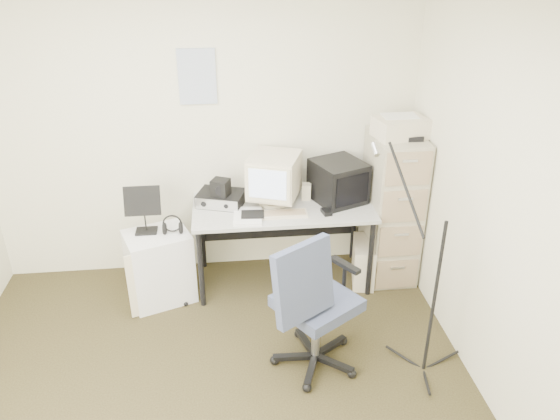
{
  "coord_description": "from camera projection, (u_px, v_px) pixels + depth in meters",
  "views": [
    {
      "loc": [
        0.15,
        -2.6,
        2.76
      ],
      "look_at": [
        0.55,
        0.95,
        0.95
      ],
      "focal_mm": 35.0,
      "sensor_mm": 36.0,
      "label": 1
    }
  ],
  "objects": [
    {
      "name": "floor",
      "position": [
        212.0,
        411.0,
        3.54
      ],
      "size": [
        3.6,
        3.6,
        0.01
      ],
      "primitive_type": "cube",
      "color": "#2D2615",
      "rests_on": "ground"
    },
    {
      "name": "ceiling",
      "position": [
        180.0,
        0.0,
        2.41
      ],
      "size": [
        3.6,
        3.6,
        0.01
      ],
      "primitive_type": "cube",
      "color": "white",
      "rests_on": "ground"
    },
    {
      "name": "wall_back",
      "position": [
        204.0,
        136.0,
        4.57
      ],
      "size": [
        3.6,
        0.02,
        2.5
      ],
      "primitive_type": "cube",
      "color": "beige",
      "rests_on": "ground"
    },
    {
      "name": "wall_right",
      "position": [
        513.0,
        227.0,
        3.15
      ],
      "size": [
        0.02,
        3.6,
        2.5
      ],
      "primitive_type": "cube",
      "color": "beige",
      "rests_on": "ground"
    },
    {
      "name": "wall_calendar",
      "position": [
        197.0,
        77.0,
        4.33
      ],
      "size": [
        0.3,
        0.02,
        0.44
      ],
      "primitive_type": "cube",
      "color": "white",
      "rests_on": "wall_back"
    },
    {
      "name": "filing_cabinet",
      "position": [
        391.0,
        207.0,
        4.72
      ],
      "size": [
        0.4,
        0.6,
        1.3
      ],
      "primitive_type": "cube",
      "color": "tan",
      "rests_on": "floor"
    },
    {
      "name": "printer",
      "position": [
        401.0,
        128.0,
        4.37
      ],
      "size": [
        0.46,
        0.36,
        0.16
      ],
      "primitive_type": "cube",
      "rotation": [
        0.0,
        0.0,
        0.21
      ],
      "color": "beige",
      "rests_on": "filing_cabinet"
    },
    {
      "name": "desk",
      "position": [
        283.0,
        244.0,
        4.72
      ],
      "size": [
        1.5,
        0.7,
        0.73
      ],
      "primitive_type": "cube",
      "color": "#BCBCBC",
      "rests_on": "floor"
    },
    {
      "name": "crt_monitor",
      "position": [
        274.0,
        180.0,
        4.52
      ],
      "size": [
        0.5,
        0.52,
        0.43
      ],
      "primitive_type": "cube",
      "rotation": [
        0.0,
        0.0,
        -0.35
      ],
      "color": "beige",
      "rests_on": "desk"
    },
    {
      "name": "crt_tv",
      "position": [
        338.0,
        181.0,
        4.59
      ],
      "size": [
        0.5,
        0.52,
        0.35
      ],
      "primitive_type": "cube",
      "rotation": [
        0.0,
        0.0,
        0.39
      ],
      "color": "black",
      "rests_on": "desk"
    },
    {
      "name": "desk_speaker",
      "position": [
        306.0,
        192.0,
        4.65
      ],
      "size": [
        0.09,
        0.09,
        0.14
      ],
      "primitive_type": "cube",
      "rotation": [
        0.0,
        0.0,
        -0.21
      ],
      "color": "beige",
      "rests_on": "desk"
    },
    {
      "name": "keyboard",
      "position": [
        283.0,
        214.0,
        4.4
      ],
      "size": [
        0.4,
        0.14,
        0.02
      ],
      "primitive_type": "cube",
      "rotation": [
        0.0,
        0.0,
        -0.0
      ],
      "color": "beige",
      "rests_on": "desk"
    },
    {
      "name": "mouse",
      "position": [
        326.0,
        212.0,
        4.43
      ],
      "size": [
        0.08,
        0.12,
        0.03
      ],
      "primitive_type": "cube",
      "rotation": [
        0.0,
        0.0,
        0.18
      ],
      "color": "black",
      "rests_on": "desk"
    },
    {
      "name": "radio_receiver",
      "position": [
        221.0,
        198.0,
        4.57
      ],
      "size": [
        0.44,
        0.37,
        0.11
      ],
      "primitive_type": "cube",
      "rotation": [
        0.0,
        0.0,
        -0.32
      ],
      "color": "black",
      "rests_on": "desk"
    },
    {
      "name": "radio_speaker",
      "position": [
        221.0,
        187.0,
        4.48
      ],
      "size": [
        0.18,
        0.17,
        0.14
      ],
      "primitive_type": "cube",
      "rotation": [
        0.0,
        0.0,
        -0.43
      ],
      "color": "black",
      "rests_on": "radio_receiver"
    },
    {
      "name": "papers",
      "position": [
        248.0,
        216.0,
        4.37
      ],
      "size": [
        0.25,
        0.32,
        0.02
      ],
      "primitive_type": "cube",
      "rotation": [
        0.0,
        0.0,
        -0.07
      ],
      "color": "white",
      "rests_on": "desk"
    },
    {
      "name": "pc_tower",
      "position": [
        363.0,
        262.0,
        4.79
      ],
      "size": [
        0.26,
        0.43,
        0.38
      ],
      "primitive_type": "cube",
      "rotation": [
        0.0,
        0.0,
        -0.2
      ],
      "color": "beige",
      "rests_on": "floor"
    },
    {
      "name": "office_chair",
      "position": [
        317.0,
        301.0,
        3.7
      ],
      "size": [
        0.87,
        0.87,
        1.09
      ],
      "primitive_type": "cube",
      "rotation": [
        0.0,
        0.0,
        0.59
      ],
      "color": "#38425E",
      "rests_on": "floor"
    },
    {
      "name": "side_cart",
      "position": [
        160.0,
        267.0,
        4.51
      ],
      "size": [
        0.6,
        0.54,
        0.62
      ],
      "primitive_type": "cube",
      "rotation": [
        0.0,
        0.0,
        0.35
      ],
      "color": "white",
      "rests_on": "floor"
    },
    {
      "name": "music_stand",
      "position": [
        144.0,
        209.0,
        4.31
      ],
      "size": [
        0.3,
        0.19,
        0.41
      ],
      "primitive_type": "cube",
      "rotation": [
        0.0,
        0.0,
        0.14
      ],
      "color": "black",
      "rests_on": "side_cart"
    },
    {
      "name": "headphones",
      "position": [
        173.0,
        227.0,
        4.36
      ],
      "size": [
        0.21,
        0.21,
        0.03
      ],
      "primitive_type": "torus",
      "rotation": [
        0.0,
        0.0,
        -0.3
      ],
      "color": "black",
      "rests_on": "side_cart"
    },
    {
      "name": "mic_stand",
      "position": [
        438.0,
        277.0,
        3.53
      ],
      "size": [
        0.03,
        0.03,
        1.55
      ],
      "primitive_type": "cylinder",
      "rotation": [
        0.0,
        0.0,
        1.65
      ],
      "color": "black",
      "rests_on": "floor"
    }
  ]
}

